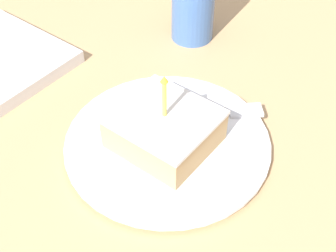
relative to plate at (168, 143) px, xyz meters
name	(u,v)px	position (x,y,z in m)	size (l,w,h in m)	color
ground_plane	(181,166)	(0.00, -0.02, -0.03)	(2.40, 2.40, 0.04)	tan
plate	(168,143)	(0.00, 0.00, 0.00)	(0.26, 0.26, 0.01)	silver
cake_slice	(165,129)	(-0.01, 0.00, 0.03)	(0.11, 0.12, 0.10)	tan
fork	(199,113)	(0.06, 0.00, 0.01)	(0.15, 0.16, 0.00)	silver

